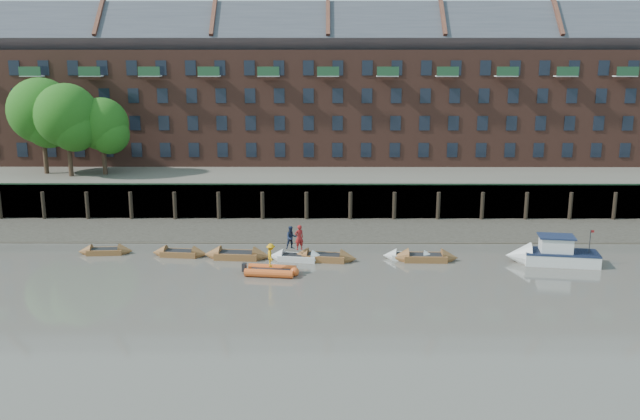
{
  "coord_description": "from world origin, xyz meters",
  "views": [
    {
      "loc": [
        -0.47,
        -38.25,
        14.88
      ],
      "look_at": [
        -0.72,
        12.0,
        3.2
      ],
      "focal_mm": 38.0,
      "sensor_mm": 36.0,
      "label": 1
    }
  ],
  "objects_px": {
    "rowboat_2": "(237,255)",
    "rowboat_4": "(324,257)",
    "rowboat_0": "(106,251)",
    "rib_tender": "(273,271)",
    "rowboat_1": "(180,253)",
    "person_rib_crew": "(271,255)",
    "motor_launch": "(546,254)",
    "person_rower_b": "(291,238)",
    "rowboat_3": "(298,258)",
    "person_rower_a": "(299,237)",
    "rowboat_6": "(425,257)",
    "rowboat_5": "(410,257)"
  },
  "relations": [
    {
      "from": "rowboat_6",
      "to": "rib_tender",
      "type": "distance_m",
      "value": 11.41
    },
    {
      "from": "rowboat_4",
      "to": "rowboat_6",
      "type": "distance_m",
      "value": 7.4
    },
    {
      "from": "rowboat_0",
      "to": "person_rib_crew",
      "type": "xyz_separation_m",
      "value": [
        12.95,
        -4.89,
        1.19
      ]
    },
    {
      "from": "rowboat_0",
      "to": "rowboat_5",
      "type": "relative_size",
      "value": 1.0
    },
    {
      "from": "rowboat_5",
      "to": "person_rib_crew",
      "type": "bearing_deg",
      "value": -149.42
    },
    {
      "from": "rowboat_4",
      "to": "rib_tender",
      "type": "bearing_deg",
      "value": -129.43
    },
    {
      "from": "rowboat_1",
      "to": "rowboat_4",
      "type": "xyz_separation_m",
      "value": [
        10.85,
        -1.11,
        0.03
      ]
    },
    {
      "from": "rowboat_4",
      "to": "person_rower_b",
      "type": "height_order",
      "value": "person_rower_b"
    },
    {
      "from": "rib_tender",
      "to": "rowboat_2",
      "type": "bearing_deg",
      "value": 135.82
    },
    {
      "from": "rowboat_0",
      "to": "rowboat_6",
      "type": "xyz_separation_m",
      "value": [
        24.01,
        -1.63,
        0.04
      ]
    },
    {
      "from": "person_rib_crew",
      "to": "rowboat_0",
      "type": "bearing_deg",
      "value": 61.15
    },
    {
      "from": "rowboat_0",
      "to": "rowboat_3",
      "type": "height_order",
      "value": "rowboat_3"
    },
    {
      "from": "rowboat_5",
      "to": "person_rower_b",
      "type": "bearing_deg",
      "value": -168.24
    },
    {
      "from": "rowboat_3",
      "to": "rib_tender",
      "type": "distance_m",
      "value": 3.64
    },
    {
      "from": "rowboat_3",
      "to": "rowboat_5",
      "type": "relative_size",
      "value": 1.08
    },
    {
      "from": "person_rib_crew",
      "to": "rowboat_4",
      "type": "bearing_deg",
      "value": -56.45
    },
    {
      "from": "rowboat_0",
      "to": "rowboat_5",
      "type": "xyz_separation_m",
      "value": [
        22.95,
        -1.32,
        -0.0
      ]
    },
    {
      "from": "rib_tender",
      "to": "person_rower_b",
      "type": "distance_m",
      "value": 3.88
    },
    {
      "from": "rowboat_2",
      "to": "person_rower_b",
      "type": "height_order",
      "value": "person_rower_b"
    },
    {
      "from": "motor_launch",
      "to": "person_rib_crew",
      "type": "height_order",
      "value": "person_rib_crew"
    },
    {
      "from": "rib_tender",
      "to": "person_rower_a",
      "type": "bearing_deg",
      "value": 69.51
    },
    {
      "from": "rowboat_3",
      "to": "rowboat_4",
      "type": "bearing_deg",
      "value": 8.83
    },
    {
      "from": "rowboat_2",
      "to": "rowboat_1",
      "type": "bearing_deg",
      "value": 177.31
    },
    {
      "from": "person_rower_b",
      "to": "rowboat_3",
      "type": "bearing_deg",
      "value": -37.05
    },
    {
      "from": "rowboat_6",
      "to": "motor_launch",
      "type": "xyz_separation_m",
      "value": [
        8.65,
        -0.54,
        0.43
      ]
    },
    {
      "from": "rowboat_2",
      "to": "person_rower_b",
      "type": "distance_m",
      "value": 4.32
    },
    {
      "from": "rowboat_0",
      "to": "person_rower_a",
      "type": "distance_m",
      "value": 14.97
    },
    {
      "from": "rowboat_5",
      "to": "person_rower_a",
      "type": "relative_size",
      "value": 2.21
    },
    {
      "from": "rowboat_2",
      "to": "rib_tender",
      "type": "height_order",
      "value": "rowboat_2"
    },
    {
      "from": "rowboat_0",
      "to": "rowboat_2",
      "type": "relative_size",
      "value": 0.82
    },
    {
      "from": "rowboat_2",
      "to": "rowboat_4",
      "type": "distance_m",
      "value": 6.49
    },
    {
      "from": "rowboat_1",
      "to": "motor_launch",
      "type": "height_order",
      "value": "motor_launch"
    },
    {
      "from": "person_rower_b",
      "to": "person_rib_crew",
      "type": "height_order",
      "value": "person_rower_b"
    },
    {
      "from": "motor_launch",
      "to": "person_rower_a",
      "type": "xyz_separation_m",
      "value": [
        -17.88,
        0.48,
        1.1
      ]
    },
    {
      "from": "rowboat_1",
      "to": "person_rib_crew",
      "type": "relative_size",
      "value": 2.7
    },
    {
      "from": "rowboat_0",
      "to": "rib_tender",
      "type": "xyz_separation_m",
      "value": [
        13.07,
        -4.88,
        0.07
      ]
    },
    {
      "from": "person_rib_crew",
      "to": "rowboat_5",
      "type": "bearing_deg",
      "value": -78.52
    },
    {
      "from": "rowboat_4",
      "to": "person_rib_crew",
      "type": "distance_m",
      "value": 5.03
    },
    {
      "from": "rowboat_1",
      "to": "person_rib_crew",
      "type": "height_order",
      "value": "person_rib_crew"
    },
    {
      "from": "rowboat_4",
      "to": "motor_launch",
      "type": "xyz_separation_m",
      "value": [
        16.05,
        -0.54,
        0.43
      ]
    },
    {
      "from": "rowboat_5",
      "to": "motor_launch",
      "type": "distance_m",
      "value": 9.76
    },
    {
      "from": "rowboat_0",
      "to": "person_rower_a",
      "type": "bearing_deg",
      "value": -10.32
    },
    {
      "from": "rowboat_2",
      "to": "person_rower_a",
      "type": "distance_m",
      "value": 4.92
    },
    {
      "from": "rowboat_2",
      "to": "person_rower_a",
      "type": "bearing_deg",
      "value": -1.72
    },
    {
      "from": "rowboat_5",
      "to": "motor_launch",
      "type": "height_order",
      "value": "motor_launch"
    },
    {
      "from": "rowboat_2",
      "to": "rowboat_4",
      "type": "xyz_separation_m",
      "value": [
        6.47,
        -0.5,
        -0.01
      ]
    },
    {
      "from": "rowboat_6",
      "to": "person_rower_b",
      "type": "bearing_deg",
      "value": -179.59
    },
    {
      "from": "rowboat_3",
      "to": "rib_tender",
      "type": "height_order",
      "value": "rowboat_3"
    },
    {
      "from": "rowboat_5",
      "to": "person_rib_crew",
      "type": "relative_size",
      "value": 2.57
    },
    {
      "from": "rowboat_4",
      "to": "person_rower_b",
      "type": "xyz_separation_m",
      "value": [
        -2.42,
        0.18,
        1.45
      ]
    }
  ]
}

